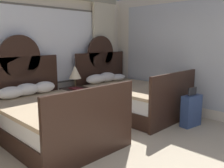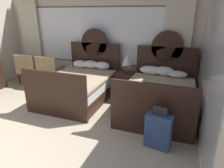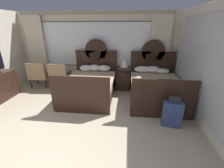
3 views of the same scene
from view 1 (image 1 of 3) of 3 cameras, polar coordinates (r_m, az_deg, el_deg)
The scene contains 8 objects.
wall_back_window at distance 5.14m, azimuth -22.19°, elevation 6.78°, with size 5.94×0.22×2.70m.
wall_right_mirror at distance 5.58m, azimuth 19.08°, elevation 6.53°, with size 0.08×4.64×2.70m.
bed_near_window at distance 4.28m, azimuth -14.27°, elevation -7.54°, with size 1.56×2.16×1.76m.
bed_near_mirror at distance 5.58m, azimuth 4.27°, elevation -3.00°, with size 1.56×2.16×1.76m.
nightstand_between_beds at distance 5.40m, azimuth -8.55°, elevation -4.26°, with size 0.49×0.52×0.63m.
table_lamp_on_nightstand at distance 5.31m, azimuth -8.66°, elevation 2.71°, with size 0.27×0.27×0.49m.
book_on_nightstand at distance 5.22m, azimuth -8.47°, elevation -1.03°, with size 0.18×0.26×0.03m.
suitcase_on_floor at distance 4.99m, azimuth 18.03°, elevation -5.93°, with size 0.45×0.25×0.77m.
Camera 1 is at (-2.02, -0.68, 1.67)m, focal length 39.07 mm.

